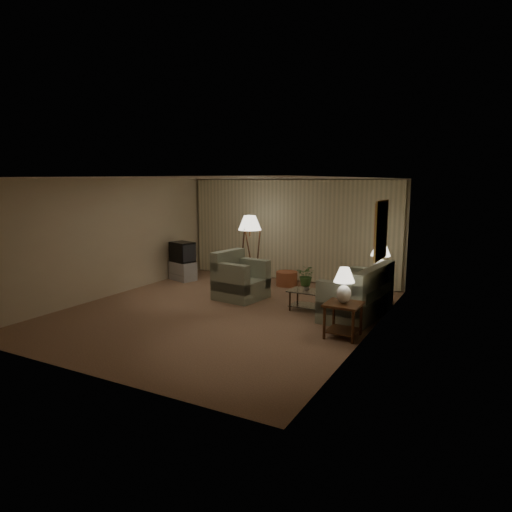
# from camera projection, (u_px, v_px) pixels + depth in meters

# --- Properties ---
(ground) EXTENTS (7.00, 7.00, 0.00)m
(ground) POSITION_uv_depth(u_px,v_px,m) (222.00, 311.00, 9.35)
(ground) COLOR tan
(ground) RESTS_ON ground
(room_shell) EXTENTS (6.04, 7.02, 2.72)m
(room_shell) POSITION_uv_depth(u_px,v_px,m) (258.00, 221.00, 10.37)
(room_shell) COLOR beige
(room_shell) RESTS_ON ground
(sofa) EXTENTS (1.99, 1.26, 0.81)m
(sofa) POSITION_uv_depth(u_px,v_px,m) (357.00, 296.00, 9.00)
(sofa) COLOR gray
(sofa) RESTS_ON ground
(armchair) EXTENTS (1.25, 1.21, 0.85)m
(armchair) POSITION_uv_depth(u_px,v_px,m) (241.00, 280.00, 10.32)
(armchair) COLOR gray
(armchair) RESTS_ON ground
(side_table_near) EXTENTS (0.59, 0.59, 0.60)m
(side_table_near) POSITION_uv_depth(u_px,v_px,m) (343.00, 313.00, 7.76)
(side_table_near) COLOR #341F0E
(side_table_near) RESTS_ON ground
(side_table_far) EXTENTS (0.45, 0.38, 0.60)m
(side_table_far) POSITION_uv_depth(u_px,v_px,m) (379.00, 285.00, 10.02)
(side_table_far) COLOR #341F0E
(side_table_far) RESTS_ON ground
(table_lamp_near) EXTENTS (0.36, 0.36, 0.62)m
(table_lamp_near) POSITION_uv_depth(u_px,v_px,m) (344.00, 282.00, 7.67)
(table_lamp_near) COLOR silver
(table_lamp_near) RESTS_ON side_table_near
(table_lamp_far) EXTENTS (0.42, 0.42, 0.73)m
(table_lamp_far) POSITION_uv_depth(u_px,v_px,m) (380.00, 256.00, 9.92)
(table_lamp_far) COLOR silver
(table_lamp_far) RESTS_ON side_table_far
(coffee_table) EXTENTS (1.00, 0.54, 0.41)m
(coffee_table) POSITION_uv_depth(u_px,v_px,m) (313.00, 298.00, 9.34)
(coffee_table) COLOR silver
(coffee_table) RESTS_ON ground
(tv_cabinet) EXTENTS (0.97, 0.85, 0.50)m
(tv_cabinet) POSITION_uv_depth(u_px,v_px,m) (183.00, 271.00, 12.28)
(tv_cabinet) COLOR #9C9C9E
(tv_cabinet) RESTS_ON ground
(crt_tv) EXTENTS (0.88, 0.80, 0.53)m
(crt_tv) POSITION_uv_depth(u_px,v_px,m) (182.00, 252.00, 12.20)
(crt_tv) COLOR black
(crt_tv) RESTS_ON tv_cabinet
(floor_lamp) EXTENTS (0.58, 0.58, 1.79)m
(floor_lamp) POSITION_uv_depth(u_px,v_px,m) (250.00, 249.00, 11.53)
(floor_lamp) COLOR #341F0E
(floor_lamp) RESTS_ON ground
(ottoman) EXTENTS (0.66, 0.66, 0.36)m
(ottoman) POSITION_uv_depth(u_px,v_px,m) (287.00, 279.00, 11.64)
(ottoman) COLOR #AC583A
(ottoman) RESTS_ON ground
(vase) EXTENTS (0.17, 0.17, 0.15)m
(vase) POSITION_uv_depth(u_px,v_px,m) (306.00, 287.00, 9.38)
(vase) COLOR silver
(vase) RESTS_ON coffee_table
(flowers) EXTENTS (0.39, 0.34, 0.43)m
(flowers) POSITION_uv_depth(u_px,v_px,m) (307.00, 273.00, 9.33)
(flowers) COLOR #457835
(flowers) RESTS_ON vase
(book) EXTENTS (0.29, 0.30, 0.02)m
(book) POSITION_uv_depth(u_px,v_px,m) (323.00, 293.00, 9.12)
(book) COLOR olive
(book) RESTS_ON coffee_table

